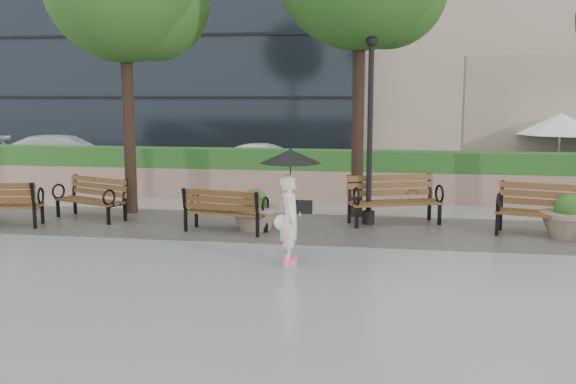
# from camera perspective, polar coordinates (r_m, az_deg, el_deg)

# --- Properties ---
(ground) EXTENTS (100.00, 100.00, 0.00)m
(ground) POSITION_cam_1_polar(r_m,az_deg,el_deg) (11.15, -3.30, -6.29)
(ground) COLOR gray
(ground) RESTS_ON ground
(cobble_strip) EXTENTS (28.00, 3.20, 0.01)m
(cobble_strip) POSITION_cam_1_polar(r_m,az_deg,el_deg) (14.01, -0.64, -3.13)
(cobble_strip) COLOR #383330
(cobble_strip) RESTS_ON ground
(hedge_wall) EXTENTS (24.00, 0.80, 1.35)m
(hedge_wall) POSITION_cam_1_polar(r_m,az_deg,el_deg) (17.80, 1.56, 1.58)
(hedge_wall) COLOR #977561
(hedge_wall) RESTS_ON ground
(asphalt_street) EXTENTS (40.00, 7.00, 0.00)m
(asphalt_street) POSITION_cam_1_polar(r_m,az_deg,el_deg) (21.83, 2.95, 1.15)
(asphalt_street) COLOR black
(asphalt_street) RESTS_ON ground
(bench_1) EXTENTS (1.90, 1.34, 0.96)m
(bench_1) POSITION_cam_1_polar(r_m,az_deg,el_deg) (15.52, -17.10, -1.30)
(bench_1) COLOR brown
(bench_1) RESTS_ON ground
(bench_2) EXTENTS (1.82, 0.99, 0.93)m
(bench_2) POSITION_cam_1_polar(r_m,az_deg,el_deg) (13.51, -5.57, -2.45)
(bench_2) COLOR brown
(bench_2) RESTS_ON ground
(bench_3) EXTENTS (2.15, 1.44, 1.08)m
(bench_3) POSITION_cam_1_polar(r_m,az_deg,el_deg) (14.46, 9.41, -1.60)
(bench_3) COLOR brown
(bench_3) RESTS_ON ground
(bench_4) EXTENTS (2.11, 1.31, 1.07)m
(bench_4) POSITION_cam_1_polar(r_m,az_deg,el_deg) (13.99, 22.09, -2.49)
(bench_4) COLOR brown
(bench_4) RESTS_ON ground
(planter_left) EXTENTS (1.06, 1.06, 0.89)m
(planter_left) POSITION_cam_1_polar(r_m,az_deg,el_deg) (13.69, -2.95, -1.96)
(planter_left) COLOR #7F6B56
(planter_left) RESTS_ON ground
(planter_right) EXTENTS (1.09, 1.09, 0.91)m
(planter_right) POSITION_cam_1_polar(r_m,az_deg,el_deg) (14.09, 23.62, -2.35)
(planter_right) COLOR #7F6B56
(planter_right) RESTS_ON ground
(lamppost) EXTENTS (0.28, 0.28, 4.11)m
(lamppost) POSITION_cam_1_polar(r_m,az_deg,el_deg) (14.19, 7.27, 4.33)
(lamppost) COLOR black
(lamppost) RESTS_ON ground
(patio_umb_white) EXTENTS (2.50, 2.50, 2.30)m
(patio_umb_white) POSITION_cam_1_polar(r_m,az_deg,el_deg) (20.40, 23.06, 5.54)
(patio_umb_white) COLOR black
(patio_umb_white) RESTS_ON ground
(car_left) EXTENTS (5.34, 3.23, 1.45)m
(car_left) POSITION_cam_1_polar(r_m,az_deg,el_deg) (23.84, -19.06, 3.08)
(car_left) COLOR silver
(car_left) RESTS_ON ground
(car_right) EXTENTS (3.90, 1.75, 1.24)m
(car_right) POSITION_cam_1_polar(r_m,az_deg,el_deg) (20.96, -1.73, 2.55)
(car_right) COLOR silver
(car_right) RESTS_ON ground
(pedestrian) EXTENTS (1.06, 1.06, 1.95)m
(pedestrian) POSITION_cam_1_polar(r_m,az_deg,el_deg) (10.92, 0.20, -0.23)
(pedestrian) COLOR beige
(pedestrian) RESTS_ON ground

